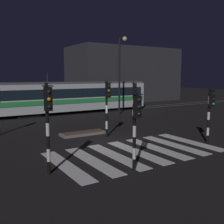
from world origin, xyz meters
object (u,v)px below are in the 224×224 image
at_px(traffic_light_corner_near_left, 48,115).
at_px(street_lamp_trackside_right, 121,67).
at_px(traffic_light_median_centre, 107,100).
at_px(tram, 72,96).
at_px(traffic_light_corner_near_right, 210,107).
at_px(traffic_light_kerb_mid_left, 136,119).
at_px(traffic_light_corner_far_right, 134,96).

relative_size(traffic_light_corner_near_left, street_lamp_trackside_right, 0.47).
distance_m(traffic_light_median_centre, tram, 11.70).
distance_m(traffic_light_corner_near_right, street_lamp_trackside_right, 12.84).
relative_size(traffic_light_kerb_mid_left, street_lamp_trackside_right, 0.43).
bearing_deg(traffic_light_corner_near_left, traffic_light_median_centre, 39.77).
relative_size(traffic_light_median_centre, tram, 0.21).
xyz_separation_m(traffic_light_corner_near_right, street_lamp_trackside_right, (2.16, 12.37, 2.67)).
bearing_deg(tram, street_lamp_trackside_right, -42.82).
bearing_deg(traffic_light_corner_near_left, tram, 63.71).
relative_size(traffic_light_corner_near_right, street_lamp_trackside_right, 0.42).
distance_m(street_lamp_trackside_right, tram, 5.94).
bearing_deg(street_lamp_trackside_right, traffic_light_corner_far_right, -108.31).
distance_m(traffic_light_corner_far_right, street_lamp_trackside_right, 4.96).
bearing_deg(street_lamp_trackside_right, traffic_light_median_centre, -128.49).
distance_m(traffic_light_corner_near_right, tram, 15.94).
height_order(traffic_light_corner_near_left, tram, tram).
bearing_deg(traffic_light_corner_near_right, traffic_light_median_centre, 132.99).
height_order(traffic_light_corner_far_right, traffic_light_median_centre, traffic_light_median_centre).
bearing_deg(street_lamp_trackside_right, tram, 137.18).
height_order(traffic_light_corner_far_right, street_lamp_trackside_right, street_lamp_trackside_right).
bearing_deg(traffic_light_median_centre, traffic_light_kerb_mid_left, -110.11).
height_order(traffic_light_kerb_mid_left, traffic_light_corner_near_left, traffic_light_corner_near_left).
height_order(street_lamp_trackside_right, tram, street_lamp_trackside_right).
bearing_deg(traffic_light_corner_far_right, traffic_light_corner_near_left, -141.03).
relative_size(street_lamp_trackside_right, tram, 0.44).
relative_size(traffic_light_kerb_mid_left, traffic_light_corner_far_right, 0.97).
bearing_deg(traffic_light_median_centre, tram, 77.42).
distance_m(traffic_light_corner_near_right, traffic_light_corner_far_right, 8.38).
relative_size(traffic_light_corner_far_right, tram, 0.20).
relative_size(traffic_light_kerb_mid_left, traffic_light_corner_near_left, 0.90).
xyz_separation_m(traffic_light_kerb_mid_left, traffic_light_corner_far_right, (7.08, 9.66, 0.07)).
bearing_deg(tram, traffic_light_kerb_mid_left, -105.17).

